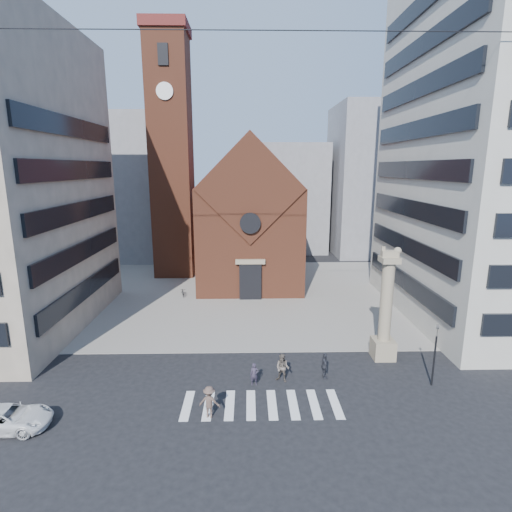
# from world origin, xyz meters

# --- Properties ---
(ground) EXTENTS (120.00, 120.00, 0.00)m
(ground) POSITION_xyz_m (0.00, 0.00, 0.00)
(ground) COLOR black
(ground) RESTS_ON ground
(piazza) EXTENTS (46.00, 30.00, 0.05)m
(piazza) POSITION_xyz_m (0.00, 19.00, 0.03)
(piazza) COLOR gray
(piazza) RESTS_ON ground
(zebra_crossing) EXTENTS (10.20, 3.20, 0.01)m
(zebra_crossing) POSITION_xyz_m (0.55, -3.00, 0.01)
(zebra_crossing) COLOR white
(zebra_crossing) RESTS_ON ground
(church) EXTENTS (12.00, 16.65, 18.00)m
(church) POSITION_xyz_m (0.00, 25.04, 7.98)
(church) COLOR brown
(church) RESTS_ON ground
(campanile) EXTENTS (5.50, 5.50, 31.20)m
(campanile) POSITION_xyz_m (-10.00, 28.00, 15.74)
(campanile) COLOR brown
(campanile) RESTS_ON ground
(bg_block_left) EXTENTS (16.00, 14.00, 22.00)m
(bg_block_left) POSITION_xyz_m (-20.00, 40.00, 11.00)
(bg_block_left) COLOR gray
(bg_block_left) RESTS_ON ground
(bg_block_mid) EXTENTS (14.00, 12.00, 18.00)m
(bg_block_mid) POSITION_xyz_m (6.00, 45.00, 9.00)
(bg_block_mid) COLOR gray
(bg_block_mid) RESTS_ON ground
(bg_block_right) EXTENTS (16.00, 14.00, 24.00)m
(bg_block_right) POSITION_xyz_m (22.00, 42.00, 12.00)
(bg_block_right) COLOR gray
(bg_block_right) RESTS_ON ground
(lion_column) EXTENTS (1.63, 1.60, 8.68)m
(lion_column) POSITION_xyz_m (10.01, 3.00, 3.46)
(lion_column) COLOR gray
(lion_column) RESTS_ON ground
(traffic_light) EXTENTS (0.13, 0.16, 4.30)m
(traffic_light) POSITION_xyz_m (12.00, -1.00, 2.29)
(traffic_light) COLOR black
(traffic_light) RESTS_ON ground
(white_car) EXTENTS (4.84, 2.38, 1.32)m
(white_car) POSITION_xyz_m (-13.66, -5.05, 0.66)
(white_car) COLOR white
(white_car) RESTS_ON ground
(pedestrian_0) EXTENTS (0.58, 0.39, 1.54)m
(pedestrian_0) POSITION_xyz_m (0.14, -0.70, 0.77)
(pedestrian_0) COLOR #2E2737
(pedestrian_0) RESTS_ON ground
(pedestrian_1) EXTENTS (1.19, 1.09, 1.98)m
(pedestrian_1) POSITION_xyz_m (2.06, -0.30, 0.99)
(pedestrian_1) COLOR #5A5148
(pedestrian_1) RESTS_ON ground
(pedestrian_2) EXTENTS (0.54, 1.11, 1.84)m
(pedestrian_2) POSITION_xyz_m (4.98, 0.05, 0.92)
(pedestrian_2) COLOR #282A31
(pedestrian_2) RESTS_ON ground
(pedestrian_3) EXTENTS (1.33, 0.90, 1.91)m
(pedestrian_3) POSITION_xyz_m (-2.52, -4.13, 0.96)
(pedestrian_3) COLOR brown
(pedestrian_3) RESTS_ON ground
(scooter_0) EXTENTS (0.96, 1.80, 0.90)m
(scooter_0) POSITION_xyz_m (-7.60, 18.22, 0.50)
(scooter_0) COLOR black
(scooter_0) RESTS_ON piazza
(scooter_1) EXTENTS (0.83, 1.72, 1.00)m
(scooter_1) POSITION_xyz_m (-5.85, 18.22, 0.55)
(scooter_1) COLOR black
(scooter_1) RESTS_ON piazza
(scooter_2) EXTENTS (0.96, 1.80, 0.90)m
(scooter_2) POSITION_xyz_m (-4.09, 18.22, 0.50)
(scooter_2) COLOR black
(scooter_2) RESTS_ON piazza
(scooter_3) EXTENTS (0.83, 1.72, 1.00)m
(scooter_3) POSITION_xyz_m (-2.33, 18.22, 0.55)
(scooter_3) COLOR black
(scooter_3) RESTS_ON piazza
(scooter_4) EXTENTS (0.96, 1.80, 0.90)m
(scooter_4) POSITION_xyz_m (-0.57, 18.22, 0.50)
(scooter_4) COLOR black
(scooter_4) RESTS_ON piazza
(scooter_5) EXTENTS (0.83, 1.72, 1.00)m
(scooter_5) POSITION_xyz_m (1.18, 18.22, 0.55)
(scooter_5) COLOR black
(scooter_5) RESTS_ON piazza
(scooter_6) EXTENTS (0.96, 1.80, 0.90)m
(scooter_6) POSITION_xyz_m (2.94, 18.22, 0.50)
(scooter_6) COLOR black
(scooter_6) RESTS_ON piazza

